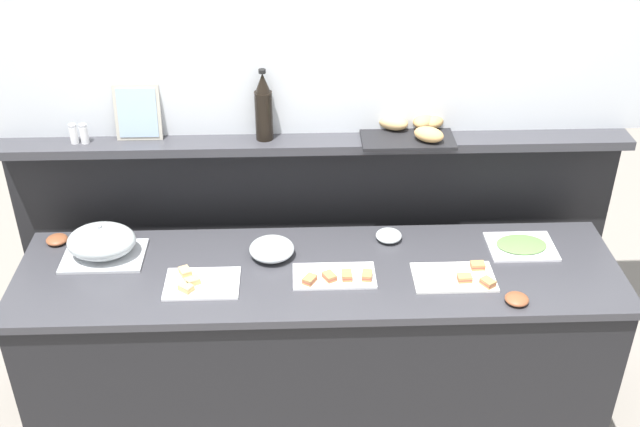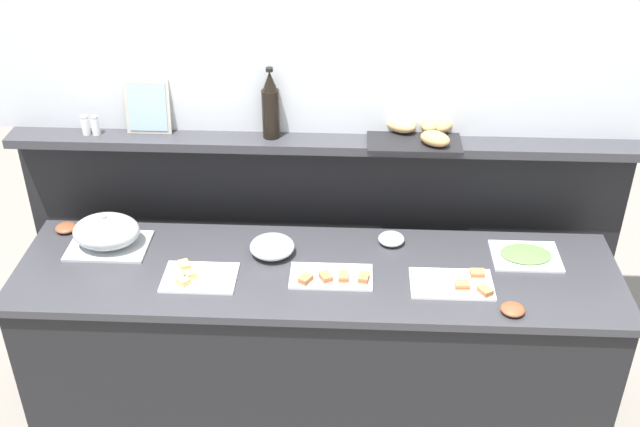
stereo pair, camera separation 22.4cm
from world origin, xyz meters
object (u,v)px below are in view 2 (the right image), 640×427
at_px(glass_bowl_medium, 272,247).
at_px(wine_bottle_dark, 271,106).
at_px(sandwich_platter_rear, 332,277).
at_px(bread_basket, 420,130).
at_px(pepper_shaker, 95,125).
at_px(salt_shaker, 85,125).
at_px(glass_bowl_large, 391,239).
at_px(condiment_bowl_red, 66,228).
at_px(cold_cuts_platter, 526,255).
at_px(framed_picture, 148,106).
at_px(sandwich_platter_side, 197,277).
at_px(serving_cloche, 107,233).
at_px(condiment_bowl_teal, 513,309).
at_px(sandwich_platter_front, 456,284).

relative_size(glass_bowl_medium, wine_bottle_dark, 0.60).
distance_m(sandwich_platter_rear, bread_basket, 0.76).
bearing_deg(pepper_shaker, glass_bowl_medium, -22.08).
height_order(salt_shaker, pepper_shaker, same).
relative_size(glass_bowl_large, salt_shaker, 1.31).
height_order(sandwich_platter_rear, condiment_bowl_red, sandwich_platter_rear).
bearing_deg(bread_basket, pepper_shaker, -178.63).
bearing_deg(cold_cuts_platter, framed_picture, 168.52).
relative_size(wine_bottle_dark, bread_basket, 0.79).
bearing_deg(glass_bowl_large, sandwich_platter_side, -159.68).
bearing_deg(glass_bowl_medium, wine_bottle_dark, 94.10).
bearing_deg(salt_shaker, condiment_bowl_red, -118.09).
bearing_deg(glass_bowl_large, cold_cuts_platter, -7.94).
xyz_separation_m(wine_bottle_dark, pepper_shaker, (-0.77, -0.01, -0.10)).
relative_size(serving_cloche, glass_bowl_medium, 1.79).
bearing_deg(bread_basket, condiment_bowl_red, -172.02).
bearing_deg(sandwich_platter_rear, sandwich_platter_side, -177.55).
height_order(condiment_bowl_teal, bread_basket, bread_basket).
bearing_deg(sandwich_platter_side, bread_basket, 30.88).
bearing_deg(sandwich_platter_side, framed_picture, 116.52).
bearing_deg(pepper_shaker, salt_shaker, 180.00).
distance_m(cold_cuts_platter, glass_bowl_medium, 1.07).
distance_m(serving_cloche, glass_bowl_medium, 0.71).
bearing_deg(framed_picture, glass_bowl_large, -13.32).
height_order(sandwich_platter_front, glass_bowl_medium, glass_bowl_medium).
bearing_deg(serving_cloche, condiment_bowl_red, 152.43).
height_order(sandwich_platter_front, salt_shaker, salt_shaker).
relative_size(salt_shaker, pepper_shaker, 1.00).
distance_m(condiment_bowl_teal, salt_shaker, 1.95).
bearing_deg(wine_bottle_dark, glass_bowl_large, -23.33).
bearing_deg(glass_bowl_medium, sandwich_platter_rear, -32.33).
distance_m(glass_bowl_medium, bread_basket, 0.81).
xyz_separation_m(sandwich_platter_front, condiment_bowl_red, (-1.69, 0.32, 0.01)).
xyz_separation_m(sandwich_platter_front, glass_bowl_medium, (-0.76, 0.18, 0.03)).
relative_size(glass_bowl_large, bread_basket, 0.28).
bearing_deg(sandwich_platter_rear, sandwich_platter_front, -2.38).
bearing_deg(condiment_bowl_red, pepper_shaker, 52.30).
distance_m(glass_bowl_large, salt_shaker, 1.42).
relative_size(glass_bowl_medium, salt_shaker, 2.18).
bearing_deg(glass_bowl_large, sandwich_platter_front, -49.25).
height_order(condiment_bowl_teal, framed_picture, framed_picture).
height_order(cold_cuts_platter, glass_bowl_medium, glass_bowl_medium).
relative_size(condiment_bowl_teal, salt_shaker, 1.07).
bearing_deg(serving_cloche, condiment_bowl_teal, -12.42).
height_order(sandwich_platter_front, glass_bowl_large, glass_bowl_large).
xyz_separation_m(wine_bottle_dark, framed_picture, (-0.54, 0.02, -0.02)).
bearing_deg(condiment_bowl_teal, sandwich_platter_side, 172.71).
bearing_deg(condiment_bowl_red, salt_shaker, 61.91).
height_order(sandwich_platter_side, condiment_bowl_teal, sandwich_platter_side).
relative_size(serving_cloche, bread_basket, 0.85).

